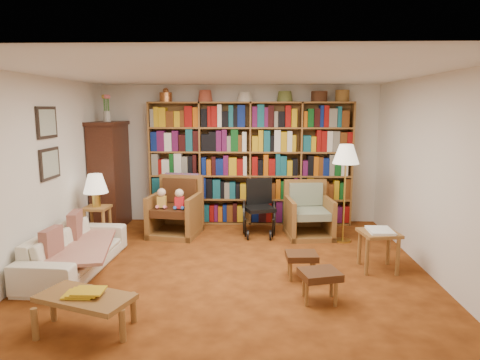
{
  "coord_description": "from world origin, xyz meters",
  "views": [
    {
      "loc": [
        0.26,
        -5.31,
        2.09
      ],
      "look_at": [
        0.07,
        0.6,
        1.09
      ],
      "focal_mm": 32.0,
      "sensor_mm": 36.0,
      "label": 1
    }
  ],
  "objects_px": {
    "side_table_papers": "(379,238)",
    "footstool_a": "(302,258)",
    "side_table_lamp": "(97,217)",
    "wheelchair": "(259,209)",
    "armchair_leather": "(176,210)",
    "footstool_b": "(320,276)",
    "coffee_table": "(85,300)",
    "sofa": "(75,250)",
    "floor_lamp": "(346,158)",
    "armchair_sage": "(308,215)"
  },
  "relations": [
    {
      "from": "wheelchair",
      "to": "footstool_a",
      "type": "bearing_deg",
      "value": -75.18
    },
    {
      "from": "armchair_sage",
      "to": "wheelchair",
      "type": "height_order",
      "value": "wheelchair"
    },
    {
      "from": "floor_lamp",
      "to": "footstool_b",
      "type": "xyz_separation_m",
      "value": [
        -0.69,
        -2.16,
        -1.04
      ]
    },
    {
      "from": "armchair_leather",
      "to": "side_table_papers",
      "type": "relative_size",
      "value": 1.8
    },
    {
      "from": "footstool_b",
      "to": "wheelchair",
      "type": "bearing_deg",
      "value": 103.9
    },
    {
      "from": "floor_lamp",
      "to": "side_table_papers",
      "type": "height_order",
      "value": "floor_lamp"
    },
    {
      "from": "side_table_papers",
      "to": "footstool_a",
      "type": "distance_m",
      "value": 1.08
    },
    {
      "from": "side_table_papers",
      "to": "footstool_a",
      "type": "xyz_separation_m",
      "value": [
        -1.03,
        -0.31,
        -0.16
      ]
    },
    {
      "from": "side_table_papers",
      "to": "footstool_a",
      "type": "height_order",
      "value": "side_table_papers"
    },
    {
      "from": "side_table_papers",
      "to": "coffee_table",
      "type": "xyz_separation_m",
      "value": [
        -3.2,
        -1.66,
        -0.12
      ]
    },
    {
      "from": "sofa",
      "to": "floor_lamp",
      "type": "relative_size",
      "value": 1.21
    },
    {
      "from": "sofa",
      "to": "armchair_sage",
      "type": "distance_m",
      "value": 3.63
    },
    {
      "from": "footstool_a",
      "to": "side_table_lamp",
      "type": "bearing_deg",
      "value": 157.14
    },
    {
      "from": "armchair_leather",
      "to": "wheelchair",
      "type": "relative_size",
      "value": 1.06
    },
    {
      "from": "side_table_lamp",
      "to": "coffee_table",
      "type": "bearing_deg",
      "value": -72.29
    },
    {
      "from": "wheelchair",
      "to": "sofa",
      "type": "bearing_deg",
      "value": -144.22
    },
    {
      "from": "armchair_sage",
      "to": "side_table_papers",
      "type": "height_order",
      "value": "armchair_sage"
    },
    {
      "from": "side_table_lamp",
      "to": "footstool_b",
      "type": "height_order",
      "value": "side_table_lamp"
    },
    {
      "from": "side_table_lamp",
      "to": "floor_lamp",
      "type": "relative_size",
      "value": 0.39
    },
    {
      "from": "wheelchair",
      "to": "side_table_papers",
      "type": "relative_size",
      "value": 1.69
    },
    {
      "from": "side_table_lamp",
      "to": "footstool_b",
      "type": "distance_m",
      "value": 3.68
    },
    {
      "from": "side_table_papers",
      "to": "sofa",
      "type": "bearing_deg",
      "value": -178.04
    },
    {
      "from": "sofa",
      "to": "footstool_a",
      "type": "xyz_separation_m",
      "value": [
        2.91,
        -0.18,
        -0.01
      ]
    },
    {
      "from": "floor_lamp",
      "to": "sofa",
      "type": "bearing_deg",
      "value": -160.24
    },
    {
      "from": "sofa",
      "to": "armchair_leather",
      "type": "bearing_deg",
      "value": -28.24
    },
    {
      "from": "armchair_sage",
      "to": "side_table_papers",
      "type": "bearing_deg",
      "value": -65.04
    },
    {
      "from": "side_table_papers",
      "to": "footstool_b",
      "type": "distance_m",
      "value": 1.32
    },
    {
      "from": "side_table_lamp",
      "to": "armchair_sage",
      "type": "relative_size",
      "value": 0.66
    },
    {
      "from": "footstool_b",
      "to": "coffee_table",
      "type": "relative_size",
      "value": 0.49
    },
    {
      "from": "side_table_lamp",
      "to": "floor_lamp",
      "type": "distance_m",
      "value": 3.94
    },
    {
      "from": "side_table_lamp",
      "to": "floor_lamp",
      "type": "bearing_deg",
      "value": 3.72
    },
    {
      "from": "wheelchair",
      "to": "armchair_sage",
      "type": "bearing_deg",
      "value": -4.39
    },
    {
      "from": "sofa",
      "to": "coffee_table",
      "type": "distance_m",
      "value": 1.69
    },
    {
      "from": "armchair_leather",
      "to": "coffee_table",
      "type": "distance_m",
      "value": 3.24
    },
    {
      "from": "side_table_lamp",
      "to": "wheelchair",
      "type": "height_order",
      "value": "wheelchair"
    },
    {
      "from": "footstool_b",
      "to": "side_table_papers",
      "type": "bearing_deg",
      "value": 46.77
    },
    {
      "from": "side_table_lamp",
      "to": "armchair_sage",
      "type": "distance_m",
      "value": 3.37
    },
    {
      "from": "footstool_b",
      "to": "armchair_leather",
      "type": "bearing_deg",
      "value": 128.69
    },
    {
      "from": "side_table_papers",
      "to": "coffee_table",
      "type": "height_order",
      "value": "side_table_papers"
    },
    {
      "from": "side_table_lamp",
      "to": "armchair_leather",
      "type": "relative_size",
      "value": 0.6
    },
    {
      "from": "wheelchair",
      "to": "footstool_b",
      "type": "xyz_separation_m",
      "value": [
        0.63,
        -2.55,
        -0.14
      ]
    },
    {
      "from": "armchair_leather",
      "to": "side_table_papers",
      "type": "height_order",
      "value": "armchair_leather"
    },
    {
      "from": "sofa",
      "to": "wheelchair",
      "type": "xyz_separation_m",
      "value": [
        2.4,
        1.73,
        0.15
      ]
    },
    {
      "from": "sofa",
      "to": "armchair_leather",
      "type": "relative_size",
      "value": 1.89
    },
    {
      "from": "sofa",
      "to": "coffee_table",
      "type": "height_order",
      "value": "sofa"
    },
    {
      "from": "coffee_table",
      "to": "footstool_b",
      "type": "bearing_deg",
      "value": 17.01
    },
    {
      "from": "armchair_leather",
      "to": "side_table_papers",
      "type": "distance_m",
      "value": 3.32
    },
    {
      "from": "armchair_sage",
      "to": "wheelchair",
      "type": "xyz_separation_m",
      "value": [
        -0.82,
        0.06,
        0.08
      ]
    },
    {
      "from": "wheelchair",
      "to": "footstool_b",
      "type": "relative_size",
      "value": 1.9
    },
    {
      "from": "sofa",
      "to": "footstool_b",
      "type": "xyz_separation_m",
      "value": [
        3.04,
        -0.82,
        0.01
      ]
    }
  ]
}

